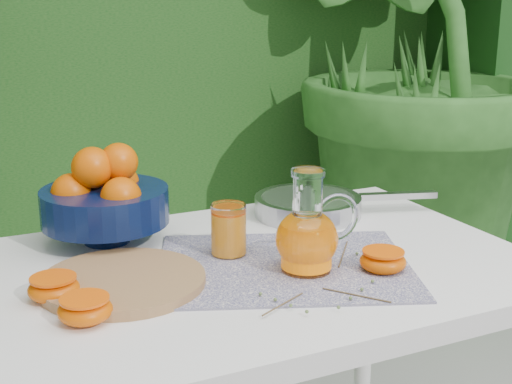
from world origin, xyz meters
name	(u,v)px	position (x,y,z in m)	size (l,w,h in m)	color
hedge_backdrop	(60,2)	(0.06, 2.06, 1.19)	(8.00, 1.65, 2.50)	#154A17
potted_plant_right	(396,44)	(1.14, 1.20, 1.05)	(2.09, 2.09, 2.09)	#2B6121
white_table	(260,301)	(0.03, 0.07, 0.67)	(1.00, 0.70, 0.75)	white
placemat	(285,266)	(0.06, 0.03, 0.75)	(0.46, 0.36, 0.00)	#0C0F46
cutting_board	(123,281)	(-0.24, 0.07, 0.76)	(0.28, 0.28, 0.02)	#9A7145
fruit_bowl	(104,198)	(-0.20, 0.31, 0.84)	(0.32, 0.32, 0.20)	black
juice_pitcher	(308,236)	(0.08, -0.01, 0.82)	(0.16, 0.12, 0.19)	white
juice_tumbler	(229,231)	(-0.01, 0.12, 0.80)	(0.07, 0.07, 0.10)	white
saute_pan	(310,205)	(0.25, 0.28, 0.77)	(0.44, 0.30, 0.05)	#ABACB0
orange_halves	(183,285)	(-0.16, -0.02, 0.77)	(0.65, 0.22, 0.04)	#DD5B02
thyme_sprigs	(330,281)	(0.09, -0.08, 0.76)	(0.32, 0.28, 0.01)	brown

